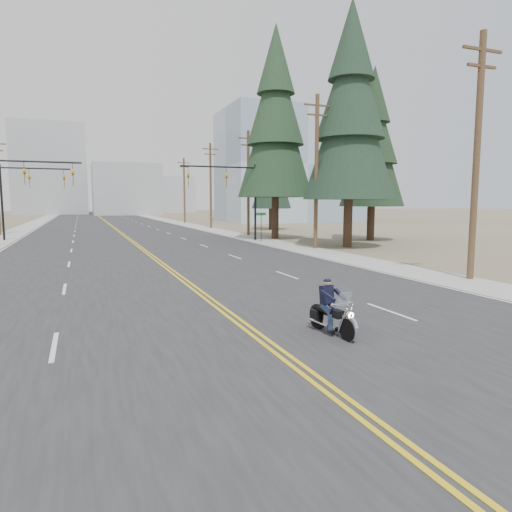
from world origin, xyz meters
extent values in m
plane|color=#776D56|center=(0.00, 0.00, 0.00)|extent=(400.00, 400.00, 0.00)
cube|color=#303033|center=(0.00, 70.00, 0.01)|extent=(20.00, 200.00, 0.01)
cube|color=#A5A5A0|center=(-11.50, 70.00, 0.01)|extent=(3.00, 200.00, 0.01)
cube|color=#A5A5A0|center=(11.50, 70.00, 0.01)|extent=(3.00, 200.00, 0.01)
cylinder|color=black|center=(-7.50, 32.00, 6.70)|extent=(7.00, 0.14, 0.14)
imported|color=#BF8C0C|center=(-8.20, 32.00, 6.05)|extent=(0.21, 0.26, 1.30)
imported|color=#BF8C0C|center=(-4.70, 32.00, 6.05)|extent=(0.21, 0.26, 1.30)
cylinder|color=black|center=(11.00, 32.00, 3.50)|extent=(0.20, 0.20, 7.00)
cylinder|color=black|center=(7.50, 32.00, 6.70)|extent=(7.00, 0.14, 0.14)
imported|color=#BF8C0C|center=(8.20, 32.00, 6.05)|extent=(0.21, 0.26, 1.30)
imported|color=#BF8C0C|center=(4.70, 32.00, 6.05)|extent=(0.21, 0.26, 1.30)
cylinder|color=black|center=(-11.00, 40.00, 3.50)|extent=(0.20, 0.20, 7.00)
cylinder|color=black|center=(-8.00, 40.00, 6.70)|extent=(6.00, 0.14, 0.14)
imported|color=#BF8C0C|center=(-8.60, 40.00, 6.05)|extent=(0.21, 0.26, 1.30)
imported|color=#BF8C0C|center=(-5.60, 40.00, 6.05)|extent=(0.21, 0.26, 1.30)
cylinder|color=black|center=(10.80, 30.00, 1.30)|extent=(0.06, 0.06, 2.60)
cube|color=#0C5926|center=(10.80, 30.00, 2.50)|extent=(0.90, 0.03, 0.25)
cylinder|color=brown|center=(12.50, 8.00, 5.50)|extent=(0.30, 0.30, 11.00)
cube|color=brown|center=(12.50, 8.00, 10.20)|extent=(2.20, 0.12, 0.12)
cube|color=brown|center=(12.50, 8.00, 9.50)|extent=(1.60, 0.12, 0.12)
cylinder|color=brown|center=(12.50, 23.00, 5.75)|extent=(0.30, 0.30, 11.50)
cube|color=brown|center=(12.50, 23.00, 10.70)|extent=(2.20, 0.12, 0.12)
cube|color=brown|center=(12.50, 23.00, 10.00)|extent=(1.60, 0.12, 0.12)
cylinder|color=brown|center=(12.50, 38.00, 5.50)|extent=(0.30, 0.30, 11.00)
cube|color=brown|center=(12.50, 38.00, 10.20)|extent=(2.20, 0.12, 0.12)
cube|color=brown|center=(12.50, 38.00, 9.50)|extent=(1.60, 0.12, 0.12)
cylinder|color=brown|center=(12.50, 53.00, 5.75)|extent=(0.30, 0.30, 11.50)
cube|color=brown|center=(12.50, 53.00, 10.70)|extent=(2.20, 0.12, 0.12)
cube|color=brown|center=(12.50, 53.00, 10.00)|extent=(1.60, 0.12, 0.12)
cylinder|color=brown|center=(12.50, 70.00, 5.50)|extent=(0.30, 0.30, 11.00)
cube|color=brown|center=(12.50, 70.00, 10.20)|extent=(2.20, 0.12, 0.12)
cube|color=brown|center=(12.50, 70.00, 9.50)|extent=(1.60, 0.12, 0.12)
cube|color=#9EB5CC|center=(32.00, 70.00, 10.00)|extent=(24.00, 16.00, 20.00)
cube|color=#ADB2B7|center=(8.00, 125.00, 7.00)|extent=(18.00, 14.00, 14.00)
cube|color=#B7BCC6|center=(40.00, 110.00, 9.00)|extent=(16.00, 12.00, 18.00)
cube|color=#ADB2B7|center=(-12.00, 140.00, 13.00)|extent=(20.00, 15.00, 26.00)
cube|color=#B7BCC6|center=(25.00, 150.00, 6.00)|extent=(14.00, 14.00, 12.00)
cylinder|color=#382619|center=(15.46, 23.17, 1.89)|extent=(0.73, 0.73, 3.77)
cone|color=black|center=(15.46, 23.17, 9.43)|extent=(7.13, 7.13, 11.32)
cone|color=black|center=(15.46, 23.17, 12.64)|extent=(5.35, 5.35, 8.49)
cone|color=black|center=(15.46, 23.17, 15.85)|extent=(3.56, 3.56, 6.04)
cylinder|color=#382619|center=(21.14, 28.18, 1.59)|extent=(0.69, 0.69, 3.17)
cone|color=black|center=(21.14, 28.18, 7.93)|extent=(5.94, 5.94, 9.51)
cone|color=black|center=(21.14, 28.18, 10.62)|extent=(4.46, 4.46, 7.13)
cone|color=black|center=(21.14, 28.18, 13.32)|extent=(2.97, 2.97, 5.07)
cylinder|color=#382619|center=(13.50, 33.10, 2.02)|extent=(0.71, 0.71, 4.04)
cone|color=#19331C|center=(13.50, 33.10, 10.10)|extent=(7.27, 7.27, 12.12)
cone|color=#19331C|center=(13.50, 33.10, 13.54)|extent=(5.46, 5.46, 9.09)
cone|color=#19331C|center=(13.50, 33.10, 16.97)|extent=(3.64, 3.64, 6.47)
cylinder|color=#382619|center=(19.01, 47.05, 1.37)|extent=(0.64, 0.64, 2.74)
cone|color=black|center=(19.01, 47.05, 6.86)|extent=(5.12, 5.12, 8.23)
cone|color=black|center=(19.01, 47.05, 9.19)|extent=(3.84, 3.84, 6.17)
cone|color=black|center=(19.01, 47.05, 11.53)|extent=(2.56, 2.56, 4.39)
camera|label=1|loc=(-4.25, -7.93, 3.56)|focal=32.00mm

